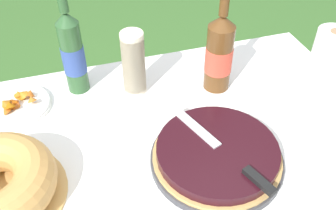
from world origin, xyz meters
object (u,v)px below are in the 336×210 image
(cider_bottle_green, at_px, (73,53))
(paper_towel_roll, at_px, (327,62))
(berry_tart, at_px, (217,155))
(cup_stack, at_px, (134,63))
(cider_bottle_amber, at_px, (219,53))
(snack_plate_left, at_px, (16,105))
(serving_knife, at_px, (226,153))

(cider_bottle_green, distance_m, paper_towel_roll, 0.79)
(cider_bottle_green, bearing_deg, berry_tart, -54.26)
(cup_stack, height_order, cider_bottle_green, cider_bottle_green)
(cider_bottle_amber, xyz_separation_m, snack_plate_left, (-0.63, 0.08, -0.12))
(berry_tart, height_order, snack_plate_left, berry_tart)
(cup_stack, distance_m, cider_bottle_green, 0.19)
(cider_bottle_green, relative_size, paper_towel_roll, 1.65)
(berry_tart, height_order, serving_knife, serving_knife)
(berry_tart, relative_size, cider_bottle_green, 0.98)
(paper_towel_roll, bearing_deg, cider_bottle_green, 162.38)
(cider_bottle_green, height_order, snack_plate_left, cider_bottle_green)
(berry_tart, bearing_deg, cider_bottle_amber, 67.33)
(cup_stack, distance_m, paper_towel_roll, 0.60)
(berry_tart, xyz_separation_m, serving_knife, (0.01, -0.03, 0.04))
(serving_knife, bearing_deg, cider_bottle_green, 15.18)
(serving_knife, distance_m, cider_bottle_green, 0.56)
(snack_plate_left, bearing_deg, cider_bottle_green, 11.74)
(cider_bottle_green, xyz_separation_m, paper_towel_roll, (0.75, -0.24, -0.03))
(serving_knife, xyz_separation_m, snack_plate_left, (-0.52, 0.41, -0.05))
(berry_tart, height_order, cider_bottle_green, cider_bottle_green)
(snack_plate_left, xyz_separation_m, paper_towel_roll, (0.95, -0.20, 0.09))
(cider_bottle_green, relative_size, cider_bottle_amber, 1.05)
(berry_tart, xyz_separation_m, snack_plate_left, (-0.51, 0.39, -0.02))
(snack_plate_left, bearing_deg, serving_knife, -38.75)
(cup_stack, relative_size, cider_bottle_amber, 0.64)
(berry_tart, relative_size, cider_bottle_amber, 1.03)
(serving_knife, xyz_separation_m, cider_bottle_green, (-0.32, 0.45, 0.08))
(serving_knife, bearing_deg, cider_bottle_amber, -39.17)
(snack_plate_left, bearing_deg, cider_bottle_amber, -7.37)
(berry_tart, bearing_deg, serving_knife, -70.28)
(serving_knife, height_order, cup_stack, cup_stack)
(cup_stack, height_order, snack_plate_left, cup_stack)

